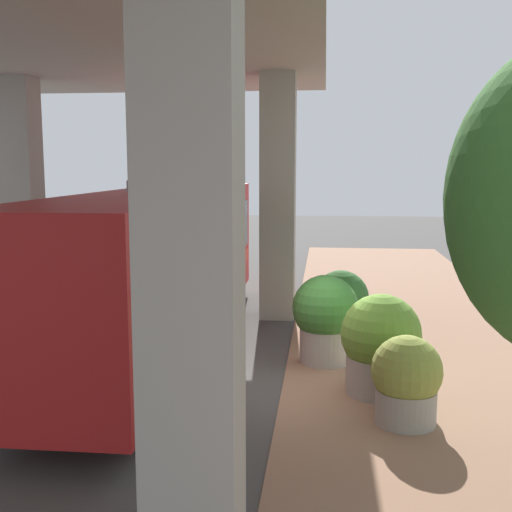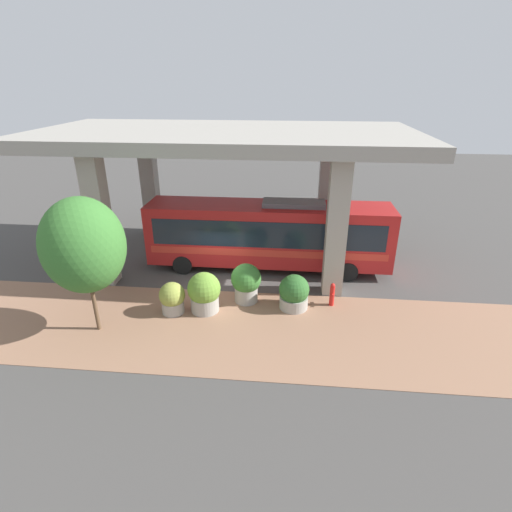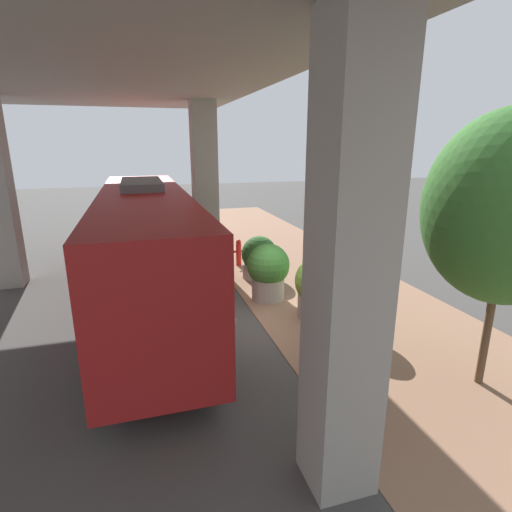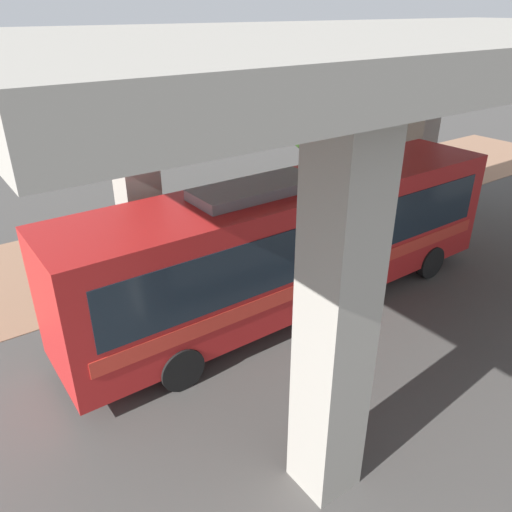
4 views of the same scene
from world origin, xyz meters
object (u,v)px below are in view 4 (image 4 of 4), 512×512
planter_middle (265,207)px  planter_extra (288,202)px  planter_back (178,243)px  planter_front (241,224)px  street_tree_near (318,108)px  fire_hydrant (132,267)px  bus (295,238)px

planter_middle → planter_extra: size_ratio=1.26×
planter_back → planter_front: bearing=80.3°
street_tree_near → planter_extra: bearing=-60.2°
fire_hydrant → planter_extra: bearing=100.4°
bus → street_tree_near: (-6.41, 6.45, 1.67)m
planter_extra → planter_back: bearing=-80.1°
planter_front → planter_middle: (-0.98, 1.70, -0.07)m
planter_front → planter_extra: size_ratio=1.28×
planter_middle → planter_extra: (-0.29, 1.34, -0.18)m
bus → planter_extra: (-4.89, 3.80, -1.30)m
planter_middle → planter_back: planter_middle is taller
planter_middle → planter_back: 3.90m
fire_hydrant → planter_front: size_ratio=0.60×
bus → planter_front: bus is taller
street_tree_near → planter_middle: bearing=-65.6°
planter_back → planter_extra: 5.26m
street_tree_near → planter_front: bearing=-63.9°
bus → planter_extra: bearing=142.2°
fire_hydrant → planter_front: 3.86m
planter_back → planter_middle: bearing=99.0°
planter_back → street_tree_near: street_tree_near is taller
bus → planter_back: bearing=-160.8°
planter_middle → street_tree_near: (-1.81, 3.99, 2.79)m
planter_extra → planter_middle: bearing=-77.7°
planter_extra → street_tree_near: (-1.52, 2.65, 2.97)m
fire_hydrant → planter_middle: (-0.97, 5.53, 0.34)m
bus → planter_middle: bearing=151.9°
bus → fire_hydrant: bearing=-139.7°
bus → fire_hydrant: 4.98m
planter_front → planter_extra: (-1.27, 3.03, -0.25)m
planter_back → planter_extra: bearing=99.9°
planter_front → planter_middle: planter_front is taller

